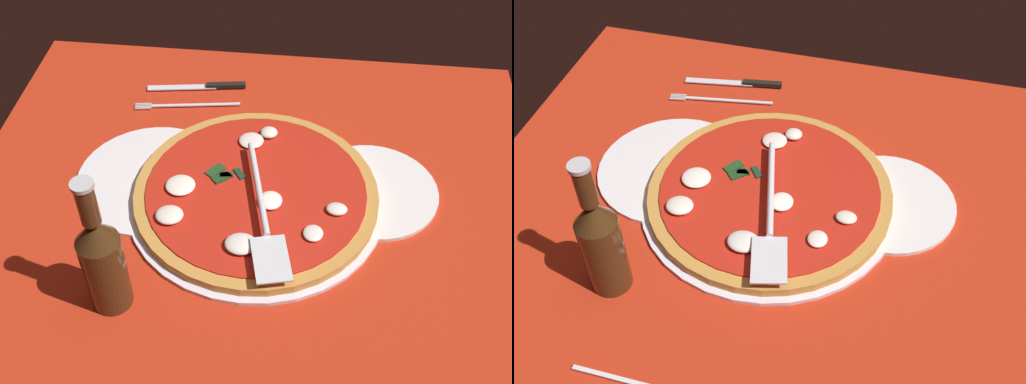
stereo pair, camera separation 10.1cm
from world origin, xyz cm
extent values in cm
cube|color=#B22712|center=(0.00, 0.00, -0.40)|extent=(93.12, 93.12, 0.80)
cube|color=white|center=(-43.65, 20.37, 0.05)|extent=(5.82, 5.82, 0.10)
cube|color=white|center=(-43.65, 32.01, 0.05)|extent=(5.82, 5.82, 0.10)
cube|color=white|center=(-43.65, 43.65, 0.05)|extent=(5.82, 5.82, 0.10)
cube|color=white|center=(-37.83, 2.91, 0.05)|extent=(5.82, 5.82, 0.10)
cube|color=white|center=(-37.83, 14.55, 0.05)|extent=(5.82, 5.82, 0.10)
cube|color=white|center=(-37.83, 26.19, 0.05)|extent=(5.82, 5.82, 0.10)
cube|color=white|center=(-37.83, 37.83, 0.05)|extent=(5.82, 5.82, 0.10)
cube|color=white|center=(-32.01, -14.55, 0.05)|extent=(5.82, 5.82, 0.10)
cube|color=silver|center=(-32.01, -2.91, 0.05)|extent=(5.82, 5.82, 0.10)
cube|color=white|center=(-32.01, 8.73, 0.05)|extent=(5.82, 5.82, 0.10)
cube|color=white|center=(-32.01, 20.37, 0.05)|extent=(5.82, 5.82, 0.10)
cube|color=white|center=(-32.01, 32.01, 0.05)|extent=(5.82, 5.82, 0.10)
cube|color=white|center=(-32.01, 43.65, 0.05)|extent=(5.82, 5.82, 0.10)
cube|color=white|center=(-26.19, -20.37, 0.05)|extent=(5.82, 5.82, 0.10)
cube|color=white|center=(-26.19, -8.73, 0.05)|extent=(5.82, 5.82, 0.10)
cube|color=white|center=(-26.19, 2.91, 0.05)|extent=(5.82, 5.82, 0.10)
cube|color=white|center=(-26.19, 14.55, 0.05)|extent=(5.82, 5.82, 0.10)
cube|color=white|center=(-26.19, 26.19, 0.05)|extent=(5.82, 5.82, 0.10)
cube|color=white|center=(-26.19, 37.83, 0.05)|extent=(5.82, 5.82, 0.10)
cube|color=white|center=(-20.37, -26.19, 0.05)|extent=(5.82, 5.82, 0.10)
cube|color=white|center=(-20.37, -14.55, 0.05)|extent=(5.82, 5.82, 0.10)
cube|color=white|center=(-20.37, -2.91, 0.05)|extent=(5.82, 5.82, 0.10)
cube|color=white|center=(-20.37, 8.73, 0.05)|extent=(5.82, 5.82, 0.10)
cube|color=white|center=(-20.37, 20.37, 0.05)|extent=(5.82, 5.82, 0.10)
cube|color=white|center=(-20.37, 32.01, 0.05)|extent=(5.82, 5.82, 0.10)
cube|color=white|center=(-20.37, 43.65, 0.05)|extent=(5.82, 5.82, 0.10)
cube|color=white|center=(-14.55, -20.37, 0.05)|extent=(5.82, 5.82, 0.10)
cube|color=white|center=(-14.55, -8.73, 0.05)|extent=(5.82, 5.82, 0.10)
cube|color=white|center=(-14.55, 2.91, 0.05)|extent=(5.82, 5.82, 0.10)
cube|color=white|center=(-14.55, 14.55, 0.05)|extent=(5.82, 5.82, 0.10)
cube|color=silver|center=(-14.55, 26.19, 0.05)|extent=(5.82, 5.82, 0.10)
cube|color=white|center=(-14.55, 37.83, 0.05)|extent=(5.82, 5.82, 0.10)
cube|color=white|center=(-8.73, -26.19, 0.05)|extent=(5.82, 5.82, 0.10)
cube|color=white|center=(-8.73, -14.55, 0.05)|extent=(5.82, 5.82, 0.10)
cube|color=white|center=(-8.73, -2.91, 0.05)|extent=(5.82, 5.82, 0.10)
cube|color=white|center=(-8.73, 8.73, 0.05)|extent=(5.82, 5.82, 0.10)
cube|color=white|center=(-8.73, 20.37, 0.05)|extent=(5.82, 5.82, 0.10)
cube|color=white|center=(-8.73, 32.01, 0.05)|extent=(5.82, 5.82, 0.10)
cube|color=white|center=(-8.73, 43.65, 0.05)|extent=(5.82, 5.82, 0.10)
cube|color=white|center=(-2.91, -20.37, 0.05)|extent=(5.82, 5.82, 0.10)
cube|color=white|center=(-2.91, -8.73, 0.05)|extent=(5.82, 5.82, 0.10)
cube|color=white|center=(-2.91, 2.91, 0.05)|extent=(5.82, 5.82, 0.10)
cube|color=white|center=(-2.91, 14.55, 0.05)|extent=(5.82, 5.82, 0.10)
cube|color=white|center=(-2.91, 26.19, 0.05)|extent=(5.82, 5.82, 0.10)
cube|color=white|center=(-2.91, 37.83, 0.05)|extent=(5.82, 5.82, 0.10)
cube|color=white|center=(2.91, -14.55, 0.05)|extent=(5.82, 5.82, 0.10)
cube|color=white|center=(2.91, -2.91, 0.05)|extent=(5.82, 5.82, 0.10)
cube|color=white|center=(2.91, 8.73, 0.05)|extent=(5.82, 5.82, 0.10)
cube|color=white|center=(2.91, 20.37, 0.05)|extent=(5.82, 5.82, 0.10)
cube|color=white|center=(2.91, 32.01, 0.05)|extent=(5.82, 5.82, 0.10)
cube|color=white|center=(2.91, 43.65, 0.05)|extent=(5.82, 5.82, 0.10)
cube|color=white|center=(8.73, -20.37, 0.05)|extent=(5.82, 5.82, 0.10)
cube|color=white|center=(8.73, -8.73, 0.05)|extent=(5.82, 5.82, 0.10)
cube|color=white|center=(8.73, 2.91, 0.05)|extent=(5.82, 5.82, 0.10)
cube|color=white|center=(8.73, 14.55, 0.05)|extent=(5.82, 5.82, 0.10)
cube|color=white|center=(8.73, 26.19, 0.05)|extent=(5.82, 5.82, 0.10)
cube|color=white|center=(8.73, 37.83, 0.05)|extent=(5.82, 5.82, 0.10)
cube|color=white|center=(14.55, -14.55, 0.05)|extent=(5.82, 5.82, 0.10)
cube|color=white|center=(14.55, -2.91, 0.05)|extent=(5.82, 5.82, 0.10)
cube|color=white|center=(14.55, 8.73, 0.05)|extent=(5.82, 5.82, 0.10)
cube|color=white|center=(14.55, 20.37, 0.05)|extent=(5.82, 5.82, 0.10)
cube|color=white|center=(14.55, 32.01, 0.05)|extent=(5.82, 5.82, 0.10)
cube|color=white|center=(14.55, 43.65, 0.05)|extent=(5.82, 5.82, 0.10)
cube|color=white|center=(20.37, -20.37, 0.05)|extent=(5.82, 5.82, 0.10)
cube|color=silver|center=(20.37, -8.73, 0.05)|extent=(5.82, 5.82, 0.10)
cube|color=white|center=(20.37, 2.91, 0.05)|extent=(5.82, 5.82, 0.10)
cube|color=white|center=(20.37, 14.55, 0.05)|extent=(5.82, 5.82, 0.10)
cube|color=white|center=(20.37, 26.19, 0.05)|extent=(5.82, 5.82, 0.10)
cube|color=white|center=(20.37, 37.83, 0.05)|extent=(5.82, 5.82, 0.10)
cube|color=white|center=(26.19, -14.55, 0.05)|extent=(5.82, 5.82, 0.10)
cube|color=white|center=(26.19, -2.91, 0.05)|extent=(5.82, 5.82, 0.10)
cube|color=white|center=(26.19, 8.73, 0.05)|extent=(5.82, 5.82, 0.10)
cube|color=white|center=(26.19, 20.37, 0.05)|extent=(5.82, 5.82, 0.10)
cube|color=white|center=(26.19, 32.01, 0.05)|extent=(5.82, 5.82, 0.10)
cube|color=white|center=(26.19, 43.65, 0.05)|extent=(5.82, 5.82, 0.10)
cube|color=white|center=(32.01, -20.37, 0.05)|extent=(5.82, 5.82, 0.10)
cube|color=white|center=(32.01, -8.73, 0.05)|extent=(5.82, 5.82, 0.10)
cube|color=white|center=(32.01, 2.91, 0.05)|extent=(5.82, 5.82, 0.10)
cube|color=white|center=(32.01, 14.55, 0.05)|extent=(5.82, 5.82, 0.10)
cube|color=white|center=(32.01, 26.19, 0.05)|extent=(5.82, 5.82, 0.10)
cube|color=white|center=(32.01, 37.83, 0.05)|extent=(5.82, 5.82, 0.10)
cube|color=white|center=(37.83, -2.91, 0.05)|extent=(5.82, 5.82, 0.10)
cube|color=white|center=(37.83, 8.73, 0.05)|extent=(5.82, 5.82, 0.10)
cube|color=white|center=(37.83, 20.37, 0.05)|extent=(5.82, 5.82, 0.10)
cube|color=white|center=(37.83, 32.01, 0.05)|extent=(5.82, 5.82, 0.10)
cube|color=white|center=(37.83, 43.65, 0.05)|extent=(5.82, 5.82, 0.10)
cube|color=white|center=(43.65, 26.19, 0.05)|extent=(5.82, 5.82, 0.10)
cube|color=white|center=(43.65, 37.83, 0.05)|extent=(5.82, 5.82, 0.10)
cylinder|color=silver|center=(0.82, 5.64, 0.59)|extent=(40.86, 40.86, 0.99)
cylinder|color=white|center=(-16.29, 8.10, 0.60)|extent=(25.40, 25.40, 1.00)
cylinder|color=white|center=(19.23, 9.42, 0.60)|extent=(21.24, 21.24, 1.00)
cylinder|color=#C28538|center=(0.82, 5.64, 1.82)|extent=(38.64, 38.64, 1.46)
cylinder|color=red|center=(0.82, 5.64, 2.69)|extent=(34.82, 34.82, 0.30)
ellipsoid|color=white|center=(-1.22, 16.43, 3.30)|extent=(4.18, 4.08, 0.92)
ellipsoid|color=white|center=(-11.01, 4.54, 3.37)|extent=(4.70, 4.61, 1.05)
ellipsoid|color=silver|center=(13.54, 2.24, 3.36)|extent=(3.22, 2.60, 1.03)
ellipsoid|color=white|center=(10.23, -2.92, 3.29)|extent=(2.96, 3.23, 0.90)
ellipsoid|color=white|center=(1.57, 18.65, 3.48)|extent=(2.91, 2.82, 1.27)
ellipsoid|color=#F1E3D1|center=(-11.39, -1.93, 3.49)|extent=(4.25, 3.88, 1.29)
ellipsoid|color=white|center=(3.37, 2.89, 3.37)|extent=(3.63, 3.94, 1.05)
ellipsoid|color=silver|center=(-0.23, -6.31, 3.51)|extent=(4.77, 4.06, 1.34)
cube|color=#20411D|center=(-6.13, 8.83, 2.99)|extent=(3.34, 3.62, 0.30)
cube|color=#1A3E1A|center=(-4.90, 7.38, 2.99)|extent=(3.39, 3.26, 0.30)
cube|color=#173623|center=(-4.24, 8.03, 2.99)|extent=(2.28, 1.39, 0.30)
cube|color=#193521|center=(-2.18, 8.58, 2.99)|extent=(2.32, 2.74, 0.30)
cube|color=silver|center=(4.62, -9.20, 4.33)|extent=(6.84, 9.14, 0.30)
cylinder|color=silver|center=(1.32, 4.33, 4.68)|extent=(5.63, 19.36, 1.00)
cube|color=white|center=(-13.40, 30.70, 0.40)|extent=(17.70, 14.49, 0.60)
cube|color=silver|center=(-12.98, 27.98, 0.83)|extent=(16.31, 3.07, 0.25)
cube|color=silver|center=(-22.68, 27.17, 0.83)|extent=(3.00, 0.67, 0.25)
cube|color=silver|center=(-22.61, 26.73, 0.83)|extent=(3.00, 0.67, 0.25)
cube|color=silver|center=(-22.54, 26.30, 0.83)|extent=(3.00, 0.67, 0.25)
cube|color=silver|center=(-22.48, 25.86, 0.83)|extent=(3.00, 0.67, 0.25)
cube|color=black|center=(-8.26, 34.26, 1.10)|extent=(7.58, 2.32, 0.80)
cube|color=silver|center=(-16.59, 32.99, 0.83)|extent=(13.16, 3.36, 0.25)
cylinder|color=#3D2510|center=(-16.71, -15.69, 6.57)|extent=(5.73, 5.73, 12.94)
cone|color=#3D2510|center=(-16.71, -15.69, 14.87)|extent=(5.73, 5.73, 3.66)
cylinder|color=#3D2510|center=(-16.71, -15.69, 19.71)|extent=(2.45, 2.45, 6.02)
cylinder|color=#B7B7BC|center=(-16.71, -15.69, 23.03)|extent=(2.81, 2.81, 0.60)
camera|label=1|loc=(8.86, -64.33, 74.62)|focal=44.90mm
camera|label=2|loc=(18.78, -62.46, 74.62)|focal=44.90mm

